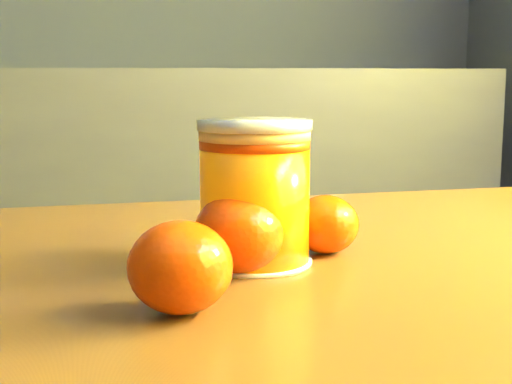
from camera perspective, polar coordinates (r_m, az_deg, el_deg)
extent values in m
cube|color=brown|center=(0.58, 7.82, -7.82)|extent=(1.05, 0.79, 0.04)
cylinder|color=orange|center=(0.57, -0.11, -0.84)|extent=(0.09, 0.09, 0.10)
cylinder|color=#ECB860|center=(0.56, -0.11, 4.60)|extent=(0.09, 0.09, 0.01)
cylinder|color=silver|center=(0.56, -0.11, 5.29)|extent=(0.09, 0.09, 0.01)
ellipsoid|color=#E64004|center=(0.54, -1.33, -3.29)|extent=(0.08, 0.08, 0.06)
ellipsoid|color=#E64004|center=(0.61, 5.61, -2.58)|extent=(0.06, 0.06, 0.05)
ellipsoid|color=#E64004|center=(0.46, -6.08, -5.99)|extent=(0.08, 0.08, 0.06)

